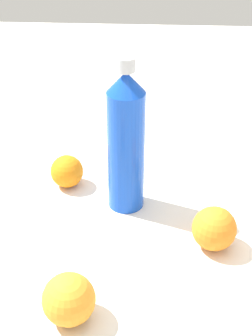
{
  "coord_description": "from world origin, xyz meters",
  "views": [
    {
      "loc": [
        -0.72,
        -0.03,
        0.56
      ],
      "look_at": [
        0.03,
        0.02,
        0.08
      ],
      "focal_mm": 52.06,
      "sensor_mm": 36.0,
      "label": 1
    }
  ],
  "objects_px": {
    "water_bottle": "(126,142)",
    "orange_1": "(69,299)",
    "orange_0": "(67,171)",
    "orange_2": "(214,229)"
  },
  "relations": [
    {
      "from": "orange_2",
      "to": "orange_0",
      "type": "bearing_deg",
      "value": 58.89
    },
    {
      "from": "orange_0",
      "to": "orange_1",
      "type": "bearing_deg",
      "value": -170.15
    },
    {
      "from": "water_bottle",
      "to": "orange_1",
      "type": "height_order",
      "value": "water_bottle"
    },
    {
      "from": "orange_0",
      "to": "orange_2",
      "type": "height_order",
      "value": "orange_2"
    },
    {
      "from": "water_bottle",
      "to": "orange_2",
      "type": "distance_m",
      "value": 0.21
    },
    {
      "from": "orange_0",
      "to": "orange_2",
      "type": "relative_size",
      "value": 0.87
    },
    {
      "from": "water_bottle",
      "to": "orange_1",
      "type": "bearing_deg",
      "value": 12.37
    },
    {
      "from": "orange_1",
      "to": "orange_2",
      "type": "relative_size",
      "value": 1.02
    },
    {
      "from": "water_bottle",
      "to": "orange_1",
      "type": "xyz_separation_m",
      "value": [
        -0.28,
        0.06,
        -0.1
      ]
    },
    {
      "from": "orange_1",
      "to": "orange_2",
      "type": "height_order",
      "value": "orange_1"
    }
  ]
}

